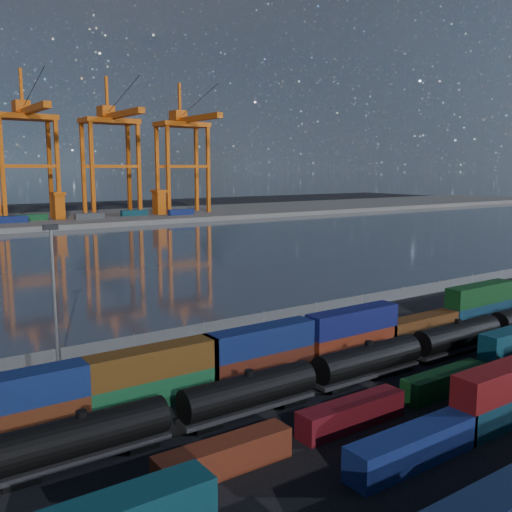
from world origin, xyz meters
TOP-DOWN VIEW (x-y plane):
  - ground at (0.00, 0.00)m, footprint 700.00×700.00m
  - harbor_water at (0.00, 105.00)m, footprint 700.00×700.00m
  - far_quay at (0.00, 210.00)m, footprint 700.00×70.00m
  - container_row_south at (-4.76, -10.43)m, footprint 140.48×2.58m
  - container_row_north at (-4.98, 11.39)m, footprint 141.54×2.67m
  - tanker_string at (-11.09, 4.11)m, footprint 122.63×3.03m
  - waterfront_fence at (-0.00, 28.00)m, footprint 160.12×0.12m
  - yard_light_mast at (-30.00, 26.00)m, footprint 1.60×0.40m

SIDE VIEW (x-z plane):
  - ground at x=0.00m, z-range 0.00..0.00m
  - harbor_water at x=0.00m, z-range 0.01..0.01m
  - far_quay at x=0.00m, z-range 0.00..2.00m
  - waterfront_fence at x=0.00m, z-range -0.10..2.10m
  - tanker_string at x=-11.09m, z-range 0.01..4.35m
  - container_row_north at x=-4.98m, z-range -0.42..5.27m
  - container_row_south at x=-4.76m, z-range -0.32..5.18m
  - yard_light_mast at x=-30.00m, z-range 1.00..17.60m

